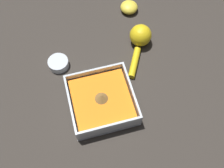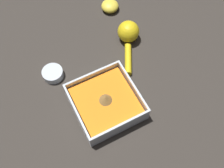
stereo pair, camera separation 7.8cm
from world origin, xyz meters
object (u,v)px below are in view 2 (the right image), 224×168
object	(u,v)px
square_dish	(106,103)
spice_bowl	(53,74)
lemon_half	(110,6)
lemon_squeezer	(128,35)

from	to	relation	value
square_dish	spice_bowl	xyz separation A→B (m)	(0.10, -0.17, -0.01)
lemon_half	square_dish	bearing A→B (deg)	61.14
lemon_squeezer	square_dish	bearing A→B (deg)	164.62
spice_bowl	lemon_half	xyz separation A→B (m)	(-0.29, -0.17, 0.01)
spice_bowl	lemon_squeezer	bearing A→B (deg)	-177.52
lemon_half	spice_bowl	bearing A→B (deg)	30.44
lemon_half	lemon_squeezer	bearing A→B (deg)	85.75
lemon_squeezer	lemon_half	distance (m)	0.16
lemon_squeezer	lemon_half	size ratio (longest dim) A/B	2.74
lemon_squeezer	lemon_half	world-z (taller)	lemon_squeezer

